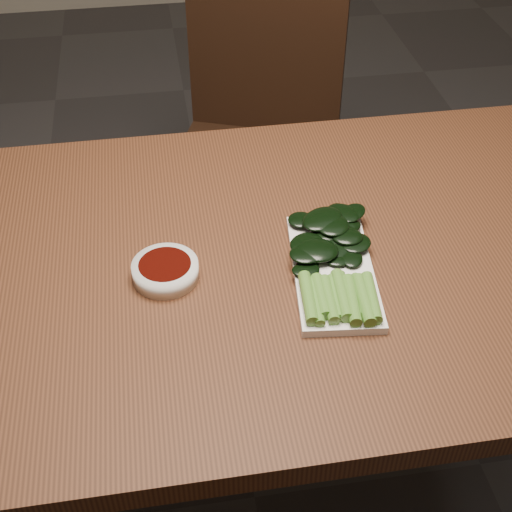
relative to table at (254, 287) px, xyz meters
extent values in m
plane|color=#333030|center=(0.00, 0.00, -0.68)|extent=(6.00, 6.00, 0.00)
cube|color=#4C2815|center=(0.00, 0.00, 0.05)|extent=(1.40, 0.80, 0.04)
cylinder|color=#4C2815|center=(0.64, 0.34, -0.32)|extent=(0.05, 0.05, 0.71)
cube|color=black|center=(0.11, 0.72, -0.25)|extent=(0.55, 0.55, 0.04)
cylinder|color=black|center=(-0.13, 0.61, -0.47)|extent=(0.04, 0.04, 0.41)
cylinder|color=black|center=(0.21, 0.48, -0.47)|extent=(0.04, 0.04, 0.41)
cylinder|color=black|center=(0.00, 0.95, -0.47)|extent=(0.04, 0.04, 0.41)
cylinder|color=black|center=(0.34, 0.82, -0.47)|extent=(0.04, 0.04, 0.41)
cube|color=black|center=(0.17, 0.89, -0.01)|extent=(0.41, 0.18, 0.44)
cylinder|color=white|center=(-0.15, -0.03, 0.09)|extent=(0.10, 0.10, 0.03)
cylinder|color=#380905|center=(-0.15, -0.03, 0.10)|extent=(0.08, 0.08, 0.00)
cube|color=white|center=(0.12, -0.07, 0.08)|extent=(0.15, 0.28, 0.01)
cylinder|color=#588F31|center=(0.06, -0.14, 0.10)|extent=(0.03, 0.10, 0.02)
cylinder|color=#588F31|center=(0.07, -0.14, 0.09)|extent=(0.02, 0.09, 0.02)
cylinder|color=#588F31|center=(0.08, -0.13, 0.09)|extent=(0.02, 0.08, 0.02)
cylinder|color=#588F31|center=(0.09, -0.14, 0.09)|extent=(0.02, 0.09, 0.02)
cylinder|color=#588F31|center=(0.10, -0.14, 0.09)|extent=(0.02, 0.09, 0.01)
cylinder|color=#588F31|center=(0.11, -0.14, 0.10)|extent=(0.03, 0.10, 0.02)
cylinder|color=#588F31|center=(0.12, -0.14, 0.09)|extent=(0.02, 0.09, 0.02)
cylinder|color=#588F31|center=(0.12, -0.15, 0.09)|extent=(0.03, 0.10, 0.02)
cylinder|color=#588F31|center=(0.14, -0.14, 0.09)|extent=(0.02, 0.09, 0.01)
cylinder|color=#588F31|center=(0.14, -0.15, 0.10)|extent=(0.03, 0.10, 0.02)
cylinder|color=#588F31|center=(0.15, -0.15, 0.09)|extent=(0.03, 0.10, 0.02)
ellipsoid|color=black|center=(0.14, -0.02, 0.09)|extent=(0.10, 0.10, 0.01)
ellipsoid|color=black|center=(0.13, 0.00, 0.09)|extent=(0.08, 0.09, 0.01)
ellipsoid|color=black|center=(0.09, 0.05, 0.09)|extent=(0.05, 0.04, 0.01)
ellipsoid|color=black|center=(0.08, -0.02, 0.10)|extent=(0.08, 0.08, 0.01)
ellipsoid|color=black|center=(0.15, 0.05, 0.10)|extent=(0.06, 0.07, 0.01)
ellipsoid|color=black|center=(0.14, -0.01, 0.09)|extent=(0.08, 0.08, 0.01)
ellipsoid|color=black|center=(0.15, 0.00, 0.10)|extent=(0.04, 0.03, 0.01)
ellipsoid|color=black|center=(0.16, 0.05, 0.10)|extent=(0.07, 0.07, 0.01)
ellipsoid|color=black|center=(0.16, -0.02, 0.10)|extent=(0.07, 0.07, 0.01)
ellipsoid|color=black|center=(0.15, 0.04, 0.10)|extent=(0.05, 0.05, 0.01)
ellipsoid|color=black|center=(0.14, 0.04, 0.09)|extent=(0.07, 0.05, 0.01)
ellipsoid|color=black|center=(0.18, 0.05, 0.10)|extent=(0.07, 0.07, 0.01)
ellipsoid|color=black|center=(0.09, -0.03, 0.10)|extent=(0.09, 0.08, 0.02)
ellipsoid|color=black|center=(0.15, -0.01, 0.10)|extent=(0.06, 0.06, 0.01)
ellipsoid|color=black|center=(0.13, 0.02, 0.11)|extent=(0.07, 0.07, 0.01)
ellipsoid|color=black|center=(0.12, 0.03, 0.11)|extent=(0.10, 0.09, 0.01)
ellipsoid|color=black|center=(0.13, 0.01, 0.10)|extent=(0.09, 0.07, 0.01)
ellipsoid|color=black|center=(0.15, 0.03, 0.09)|extent=(0.08, 0.06, 0.02)
ellipsoid|color=black|center=(0.08, -0.04, 0.10)|extent=(0.06, 0.06, 0.01)
ellipsoid|color=black|center=(0.12, 0.00, 0.10)|extent=(0.07, 0.06, 0.01)
ellipsoid|color=black|center=(0.08, -0.06, 0.09)|extent=(0.05, 0.05, 0.01)
ellipsoid|color=black|center=(0.12, -0.06, 0.09)|extent=(0.05, 0.04, 0.01)
ellipsoid|color=black|center=(0.07, -0.07, 0.09)|extent=(0.04, 0.03, 0.01)
ellipsoid|color=black|center=(0.15, -0.05, 0.09)|extent=(0.04, 0.05, 0.01)
camera|label=1|loc=(-0.14, -0.87, 0.84)|focal=50.00mm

